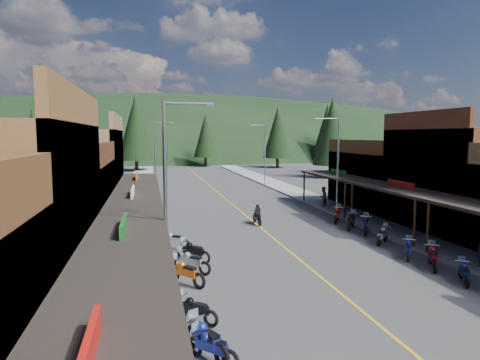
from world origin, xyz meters
TOP-DOWN VIEW (x-y plane):
  - ground at (0.00, 0.00)m, footprint 220.00×220.00m
  - centerline at (0.00, 20.00)m, footprint 0.15×90.00m
  - sidewalk_west at (-8.70, 20.00)m, footprint 3.40×94.00m
  - sidewalk_east at (8.70, 20.00)m, footprint 3.40×94.00m
  - shop_west_2 at (-13.75, 1.70)m, footprint 10.90×9.00m
  - shop_west_3 at (-13.78, 11.30)m, footprint 10.90×10.20m
  - shop_east_2 at (13.78, 1.70)m, footprint 10.90×9.00m
  - shop_east_3 at (13.75, 11.30)m, footprint 10.90×10.20m
  - streetlight_0 at (-6.95, -6.00)m, footprint 2.16×0.18m
  - streetlight_1 at (-6.95, 22.00)m, footprint 2.16×0.18m
  - streetlight_2 at (6.95, 8.00)m, footprint 2.16×0.18m
  - streetlight_3 at (6.95, 30.00)m, footprint 2.16×0.18m
  - ridge_hill at (0.00, 135.00)m, footprint 310.00×140.00m
  - pine_1 at (-24.00, 70.00)m, footprint 5.88×5.88m
  - pine_2 at (-10.00, 58.00)m, footprint 6.72×6.72m
  - pine_3 at (4.00, 66.00)m, footprint 5.04×5.04m
  - pine_4 at (18.00, 60.00)m, footprint 5.88×5.88m
  - pine_5 at (34.00, 72.00)m, footprint 6.72×6.72m
  - pine_6 at (46.00, 64.00)m, footprint 5.04×5.04m
  - pine_7 at (-32.00, 76.00)m, footprint 5.88×5.88m
  - pine_8 at (-22.00, 40.00)m, footprint 4.48×4.48m
  - pine_9 at (24.00, 45.00)m, footprint 4.93×4.93m
  - pine_10 at (-18.00, 50.00)m, footprint 5.38×5.38m
  - pine_11 at (20.00, 38.00)m, footprint 5.82×5.82m
  - bike_west_2 at (-6.07, -12.10)m, footprint 1.73×1.76m
  - bike_west_3 at (-6.18, -11.74)m, footprint 1.60×2.23m
  - bike_west_4 at (-6.26, -9.34)m, footprint 1.82×1.73m
  - bike_west_5 at (-6.25, -5.42)m, footprint 2.00×2.19m
  - bike_west_6 at (-5.83, -3.81)m, footprint 2.05×1.97m
  - bike_west_7 at (-5.57, -1.99)m, footprint 2.01×2.03m
  - bike_west_8 at (-6.43, 0.64)m, footprint 2.13×1.81m
  - bike_east_4 at (5.93, -7.79)m, footprint 1.42×1.92m
  - bike_east_5 at (5.95, -5.62)m, footprint 1.70×2.29m
  - bike_east_6 at (5.79, -3.81)m, footprint 1.64×1.98m
  - bike_east_7 at (6.09, -0.68)m, footprint 1.94×1.95m
  - bike_east_8 at (6.42, 2.00)m, footprint 1.76×2.36m
  - bike_east_9 at (6.10, 3.47)m, footprint 1.93×2.26m
  - bike_east_10 at (6.14, 5.88)m, footprint 1.83×2.33m
  - rider_on_bike at (0.03, 6.46)m, footprint 0.72×2.05m
  - pedestrian_east_b at (7.66, 12.13)m, footprint 1.02×0.90m

SIDE VIEW (x-z plane):
  - ground at x=0.00m, z-range 0.00..0.00m
  - ridge_hill at x=0.00m, z-range -30.00..30.00m
  - centerline at x=0.00m, z-range 0.00..0.01m
  - sidewalk_west at x=-8.70m, z-range 0.00..0.15m
  - sidewalk_east at x=8.70m, z-range 0.00..0.15m
  - bike_east_4 at x=5.93m, z-range 0.00..1.06m
  - bike_west_2 at x=-6.07m, z-range 0.00..1.06m
  - bike_west_4 at x=-6.26m, z-range 0.00..1.08m
  - bike_east_6 at x=5.79m, z-range 0.00..1.12m
  - bike_east_7 at x=6.09m, z-range 0.00..1.18m
  - bike_west_8 at x=-6.43m, z-range 0.00..1.21m
  - bike_west_6 at x=-5.83m, z-range 0.00..1.22m
  - bike_west_3 at x=-6.18m, z-range 0.00..1.22m
  - bike_west_7 at x=-5.57m, z-range 0.00..1.23m
  - rider_on_bike at x=0.03m, z-range -0.15..1.40m
  - bike_east_5 at x=5.95m, z-range 0.00..1.26m
  - bike_west_5 at x=-6.25m, z-range 0.00..1.27m
  - bike_east_9 at x=6.10m, z-range 0.00..1.28m
  - bike_east_10 at x=6.14m, z-range 0.00..1.30m
  - bike_east_8 at x=6.42m, z-range 0.00..1.30m
  - pedestrian_east_b at x=7.66m, z-range 0.15..1.97m
  - shop_east_3 at x=13.75m, z-range -0.57..5.63m
  - shop_west_2 at x=-13.75m, z-range -0.57..5.63m
  - shop_east_2 at x=13.78m, z-range -0.58..7.62m
  - shop_west_3 at x=-13.78m, z-range -0.58..7.62m
  - streetlight_0 at x=-6.95m, z-range 0.46..8.46m
  - streetlight_1 at x=-6.95m, z-range 0.46..8.46m
  - streetlight_2 at x=6.95m, z-range 0.46..8.46m
  - streetlight_3 at x=6.95m, z-range 0.46..8.46m
  - pine_8 at x=-22.00m, z-range 0.98..10.98m
  - pine_9 at x=24.00m, z-range 0.98..11.78m
  - pine_3 at x=4.00m, z-range 0.98..11.98m
  - pine_6 at x=46.00m, z-range 0.98..11.98m
  - pine_10 at x=-18.00m, z-range 0.98..12.58m
  - pine_11 at x=20.00m, z-range 0.99..13.39m
  - pine_1 at x=-24.00m, z-range 0.99..13.49m
  - pine_4 at x=18.00m, z-range 0.99..13.49m
  - pine_7 at x=-32.00m, z-range 0.99..13.49m
  - pine_2 at x=-10.00m, z-range 0.99..14.99m
  - pine_5 at x=34.00m, z-range 0.99..14.99m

